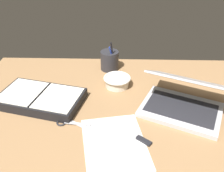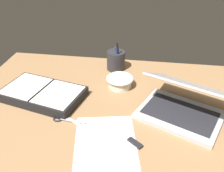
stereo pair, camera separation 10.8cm
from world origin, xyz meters
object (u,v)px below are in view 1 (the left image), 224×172
(bowl, at_px, (117,81))
(planner, at_px, (41,98))
(pen_cup, at_px, (110,60))
(scissors, at_px, (67,121))
(laptop, at_px, (183,99))

(bowl, height_order, planner, bowl)
(planner, bearing_deg, bowl, 37.43)
(pen_cup, height_order, scissors, pen_cup)
(planner, xyz_separation_m, scissors, (0.14, -0.13, -0.02))
(scissors, bearing_deg, pen_cup, 89.97)
(planner, height_order, scissors, planner)
(bowl, relative_size, planner, 0.33)
(planner, bearing_deg, laptop, 11.19)
(pen_cup, distance_m, scissors, 0.48)
(laptop, bearing_deg, scissors, -143.24)
(laptop, relative_size, scissors, 2.95)
(pen_cup, bearing_deg, planner, -132.17)
(bowl, bearing_deg, planner, -156.31)
(laptop, relative_size, pen_cup, 2.45)
(planner, bearing_deg, scissors, -29.62)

